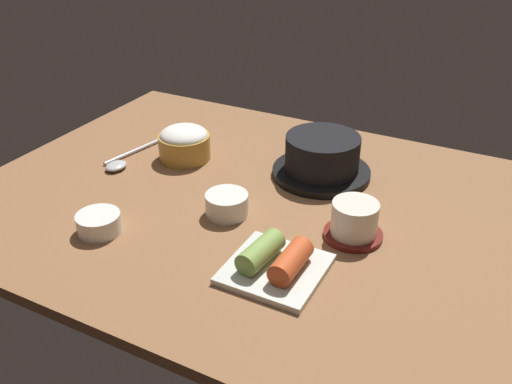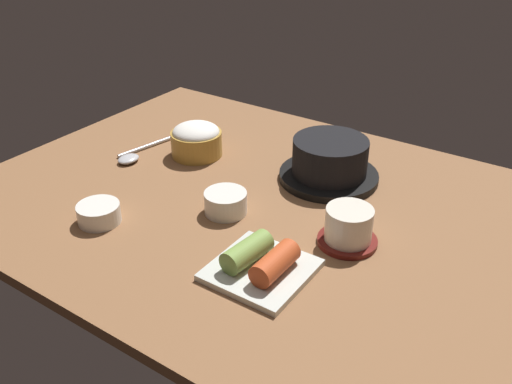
# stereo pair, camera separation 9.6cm
# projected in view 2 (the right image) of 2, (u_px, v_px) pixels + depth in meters

# --- Properties ---
(dining_table) EXTENTS (1.00, 0.76, 0.02)m
(dining_table) POSITION_uv_depth(u_px,v_px,m) (253.00, 204.00, 1.00)
(dining_table) COLOR brown
(dining_table) RESTS_ON ground
(stone_pot) EXTENTS (0.19, 0.19, 0.08)m
(stone_pot) POSITION_uv_depth(u_px,v_px,m) (330.00, 161.00, 1.04)
(stone_pot) COLOR black
(stone_pot) RESTS_ON dining_table
(rice_bowl) EXTENTS (0.10, 0.10, 0.07)m
(rice_bowl) POSITION_uv_depth(u_px,v_px,m) (196.00, 139.00, 1.14)
(rice_bowl) COLOR #B78C38
(rice_bowl) RESTS_ON dining_table
(tea_cup_with_saucer) EXTENTS (0.09, 0.09, 0.06)m
(tea_cup_with_saucer) POSITION_uv_depth(u_px,v_px,m) (349.00, 227.00, 0.87)
(tea_cup_with_saucer) COLOR maroon
(tea_cup_with_saucer) RESTS_ON dining_table
(banchan_cup_center) EXTENTS (0.07, 0.07, 0.04)m
(banchan_cup_center) POSITION_uv_depth(u_px,v_px,m) (226.00, 202.00, 0.95)
(banchan_cup_center) COLOR white
(banchan_cup_center) RESTS_ON dining_table
(kimchi_plate) EXTENTS (0.14, 0.14, 0.05)m
(kimchi_plate) POSITION_uv_depth(u_px,v_px,m) (261.00, 263.00, 0.81)
(kimchi_plate) COLOR silver
(kimchi_plate) RESTS_ON dining_table
(side_bowl_near) EXTENTS (0.07, 0.07, 0.03)m
(side_bowl_near) POSITION_uv_depth(u_px,v_px,m) (99.00, 213.00, 0.93)
(side_bowl_near) COLOR white
(side_bowl_near) RESTS_ON dining_table
(spoon) EXTENTS (0.05, 0.17, 0.01)m
(spoon) POSITION_uv_depth(u_px,v_px,m) (135.00, 155.00, 1.14)
(spoon) COLOR #B7B7BC
(spoon) RESTS_ON dining_table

